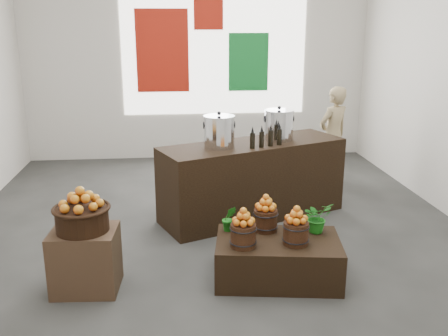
{
  "coord_description": "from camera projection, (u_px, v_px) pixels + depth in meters",
  "views": [
    {
      "loc": [
        -0.44,
        -5.39,
        2.36
      ],
      "look_at": [
        0.07,
        -0.4,
        0.9
      ],
      "focal_mm": 40.0,
      "sensor_mm": 36.0,
      "label": 1
    }
  ],
  "objects": [
    {
      "name": "apples_in_basket",
      "position": [
        80.0,
        198.0,
        4.36
      ],
      "size": [
        0.36,
        0.36,
        0.19
      ],
      "primitive_type": null,
      "color": "#A8050C",
      "rests_on": "wicker_basket"
    },
    {
      "name": "deco_red_upper",
      "position": [
        208.0,
        15.0,
        8.48
      ],
      "size": [
        0.5,
        0.04,
        0.5
      ],
      "primitive_type": "cube",
      "color": "#A01A0C",
      "rests_on": "back_wall"
    },
    {
      "name": "deco_red_left",
      "position": [
        162.0,
        51.0,
        8.57
      ],
      "size": [
        0.9,
        0.04,
        1.4
      ],
      "primitive_type": "cube",
      "color": "#A01A0C",
      "rests_on": "back_wall"
    },
    {
      "name": "counter",
      "position": [
        253.0,
        180.0,
        6.24
      ],
      "size": [
        2.42,
        1.57,
        0.95
      ],
      "primitive_type": "cube",
      "rotation": [
        0.0,
        0.0,
        0.39
      ],
      "color": "black",
      "rests_on": "ground"
    },
    {
      "name": "ground",
      "position": [
        215.0,
        232.0,
        5.85
      ],
      "size": [
        7.0,
        7.0,
        0.0
      ],
      "primitive_type": "plane",
      "color": "#3B3B38",
      "rests_on": "ground"
    },
    {
      "name": "deco_green_right",
      "position": [
        248.0,
        62.0,
        8.78
      ],
      "size": [
        0.7,
        0.04,
        1.0
      ],
      "primitive_type": "cube",
      "color": "#116F28",
      "rests_on": "back_wall"
    },
    {
      "name": "apples_in_bucket_front_left",
      "position": [
        243.0,
        216.0,
        4.47
      ],
      "size": [
        0.17,
        0.17,
        0.16
      ],
      "primitive_type": null,
      "color": "#A8050C",
      "rests_on": "apple_bucket_front_left"
    },
    {
      "name": "back_wall",
      "position": [
        197.0,
        45.0,
        8.63
      ],
      "size": [
        6.0,
        0.04,
        4.0
      ],
      "primitive_type": "cube",
      "color": "beige",
      "rests_on": "ground"
    },
    {
      "name": "crate",
      "position": [
        86.0,
        260.0,
        4.53
      ],
      "size": [
        0.61,
        0.51,
        0.58
      ],
      "primitive_type": "cube",
      "rotation": [
        0.0,
        0.0,
        -0.06
      ],
      "color": "#523726",
      "rests_on": "ground"
    },
    {
      "name": "herb_garnish_right",
      "position": [
        317.0,
        217.0,
        4.82
      ],
      "size": [
        0.34,
        0.32,
        0.3
      ],
      "primitive_type": "imported",
      "rotation": [
        0.0,
        0.0,
        0.36
      ],
      "color": "#156615",
      "rests_on": "display_table"
    },
    {
      "name": "herb_garnish_left",
      "position": [
        229.0,
        218.0,
        4.85
      ],
      "size": [
        0.14,
        0.12,
        0.26
      ],
      "primitive_type": "imported",
      "rotation": [
        0.0,
        0.0,
        0.02
      ],
      "color": "#156615",
      "rests_on": "display_table"
    },
    {
      "name": "apple_bucket_front_left",
      "position": [
        243.0,
        235.0,
        4.52
      ],
      "size": [
        0.23,
        0.23,
        0.21
      ],
      "primitive_type": "cylinder",
      "color": "#391B0F",
      "rests_on": "display_table"
    },
    {
      "name": "display_table",
      "position": [
        278.0,
        259.0,
        4.74
      ],
      "size": [
        1.25,
        0.88,
        0.4
      ],
      "primitive_type": "cube",
      "rotation": [
        0.0,
        0.0,
        -0.15
      ],
      "color": "black",
      "rests_on": "ground"
    },
    {
      "name": "stock_pot_left",
      "position": [
        219.0,
        132.0,
        5.84
      ],
      "size": [
        0.36,
        0.36,
        0.36
      ],
      "primitive_type": "cylinder",
      "color": "silver",
      "rests_on": "counter"
    },
    {
      "name": "apples_in_bucket_rear",
      "position": [
        266.0,
        202.0,
        4.82
      ],
      "size": [
        0.17,
        0.17,
        0.16
      ],
      "primitive_type": null,
      "color": "#A8050C",
      "rests_on": "apple_bucket_rear"
    },
    {
      "name": "stock_pot_center",
      "position": [
        279.0,
        126.0,
        6.22
      ],
      "size": [
        0.36,
        0.36,
        0.36
      ],
      "primitive_type": "cylinder",
      "color": "silver",
      "rests_on": "counter"
    },
    {
      "name": "apple_bucket_rear",
      "position": [
        265.0,
        220.0,
        4.87
      ],
      "size": [
        0.23,
        0.23,
        0.21
      ],
      "primitive_type": "cylinder",
      "color": "#391B0F",
      "rests_on": "display_table"
    },
    {
      "name": "shopper",
      "position": [
        333.0,
        136.0,
        7.46
      ],
      "size": [
        0.64,
        0.57,
        1.48
      ],
      "primitive_type": "imported",
      "rotation": [
        0.0,
        0.0,
        3.65
      ],
      "color": "#9B875F",
      "rests_on": "ground"
    },
    {
      "name": "wicker_basket",
      "position": [
        82.0,
        219.0,
        4.42
      ],
      "size": [
        0.46,
        0.46,
        0.21
      ],
      "primitive_type": "cylinder",
      "color": "black",
      "rests_on": "crate"
    },
    {
      "name": "oil_cruets",
      "position": [
        264.0,
        136.0,
        5.87
      ],
      "size": [
        0.34,
        0.19,
        0.26
      ],
      "primitive_type": null,
      "rotation": [
        0.0,
        0.0,
        0.39
      ],
      "color": "black",
      "rests_on": "counter"
    },
    {
      "name": "apple_bucket_front_right",
      "position": [
        296.0,
        233.0,
        4.57
      ],
      "size": [
        0.23,
        0.23,
        0.21
      ],
      "primitive_type": "cylinder",
      "color": "#391B0F",
      "rests_on": "display_table"
    },
    {
      "name": "apples_in_bucket_front_right",
      "position": [
        297.0,
        214.0,
        4.51
      ],
      "size": [
        0.17,
        0.17,
        0.16
      ],
      "primitive_type": null,
      "color": "#A8050C",
      "rests_on": "apple_bucket_front_right"
    },
    {
      "name": "back_opening",
      "position": [
        214.0,
        45.0,
        8.64
      ],
      "size": [
        3.2,
        0.02,
        2.4
      ],
      "primitive_type": "cube",
      "color": "white",
      "rests_on": "back_wall"
    }
  ]
}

